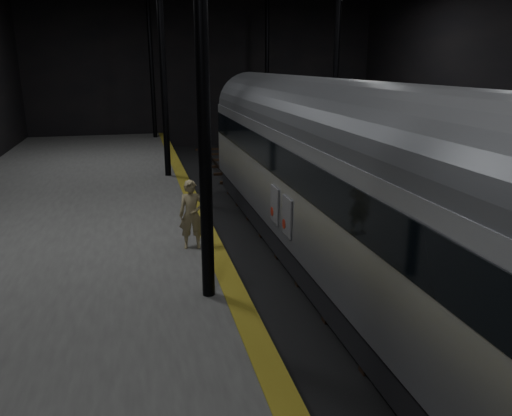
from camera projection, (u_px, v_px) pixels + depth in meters
name	position (u px, v px, depth m)	size (l,w,h in m)	color
ground	(313.00, 255.00, 15.39)	(44.00, 44.00, 0.00)	black
platform_left	(53.00, 262.00, 13.55)	(9.00, 43.80, 1.00)	#4C4C4A
tactile_strip	(207.00, 232.00, 14.37)	(0.50, 43.80, 0.01)	olive
track	(313.00, 253.00, 15.37)	(2.40, 43.00, 0.24)	#3F3328
train	(327.00, 168.00, 13.74)	(2.92, 19.47, 5.20)	#ACAEB4
woman	(192.00, 215.00, 12.94)	(0.66, 0.43, 1.82)	tan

